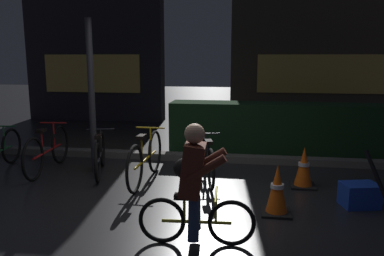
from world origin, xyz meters
TOP-DOWN VIEW (x-y plane):
  - ground_plane at (0.00, 0.00)m, footprint 40.00×40.00m
  - sidewalk_curb at (0.00, 2.20)m, footprint 12.00×0.24m
  - hedge_row at (1.80, 3.10)m, footprint 4.80×0.70m
  - storefront_left at (-3.64, 6.50)m, footprint 4.14×0.54m
  - storefront_right at (2.98, 7.20)m, footprint 5.19×0.54m
  - street_post at (-1.52, 1.20)m, footprint 0.10×0.10m
  - parked_bike_left_mid at (-2.30, 1.14)m, footprint 0.46×1.70m
  - parked_bike_center_left at (-1.39, 1.13)m, footprint 0.54×1.47m
  - parked_bike_center_right at (-0.55, 0.86)m, footprint 0.46×1.73m
  - parked_bike_right_mid at (0.36, 1.07)m, footprint 0.48×1.47m
  - traffic_cone_near at (1.34, -0.10)m, footprint 0.36×0.36m
  - traffic_cone_far at (1.79, 0.97)m, footprint 0.36×0.36m
  - blue_crate at (2.40, 0.30)m, footprint 0.50×0.41m
  - cyclist at (0.47, -1.00)m, footprint 1.19×0.50m
  - closed_umbrella at (2.55, 0.05)m, footprint 0.36×0.34m

SIDE VIEW (x-z plane):
  - ground_plane at x=0.00m, z-range 0.00..0.00m
  - sidewalk_curb at x=0.00m, z-range 0.00..0.12m
  - blue_crate at x=2.40m, z-range 0.00..0.30m
  - traffic_cone_far at x=1.79m, z-range -0.01..0.59m
  - traffic_cone_near at x=1.34m, z-range -0.01..0.60m
  - parked_bike_right_mid at x=0.36m, z-range -0.03..0.66m
  - parked_bike_center_left at x=-1.39m, z-range -0.03..0.67m
  - parked_bike_left_mid at x=-2.30m, z-range -0.04..0.75m
  - parked_bike_center_right at x=-0.55m, z-range -0.04..0.76m
  - closed_umbrella at x=2.55m, z-range 0.00..0.77m
  - hedge_row at x=1.80m, z-range 0.00..0.98m
  - cyclist at x=0.47m, z-range 0.01..1.25m
  - street_post at x=-1.52m, z-range 0.00..2.48m
  - storefront_left at x=-3.64m, z-range -0.01..4.84m
  - storefront_right at x=2.98m, z-range -0.01..5.15m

